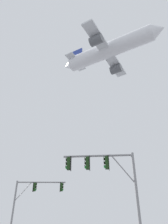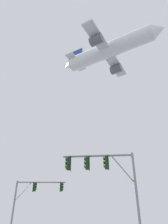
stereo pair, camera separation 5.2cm
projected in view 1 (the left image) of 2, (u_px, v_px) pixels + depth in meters
name	position (u px, v px, depth m)	size (l,w,h in m)	color
signal_pole_near	(106.00, 173.00, 15.07)	(5.11, 0.86, 6.17)	gray
signal_pole_far	(33.00, 195.00, 23.92)	(5.64, 0.51, 6.22)	gray
airplane	(109.00, 50.00, 58.79)	(27.07, 20.90, 8.08)	white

